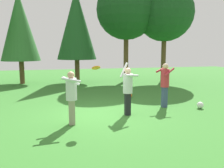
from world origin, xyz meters
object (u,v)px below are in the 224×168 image
ball_white (200,105)px  person_bystander (165,81)px  ball_orange (130,95)px  tree_center (76,24)px  person_catcher (71,93)px  tree_right (126,10)px  person_thrower (128,87)px  frisbee (96,68)px  tree_far_right (165,13)px  tree_left (19,27)px

ball_white → person_bystander: bearing=155.9°
ball_orange → tree_center: (-1.94, 5.91, 3.90)m
person_catcher → tree_center: (1.10, 9.40, 3.03)m
tree_right → person_thrower: bearing=-106.7°
ball_orange → tree_right: size_ratio=0.04×
person_catcher → frisbee: frisbee is taller
tree_right → person_bystander: bearing=-95.5°
tree_center → tree_right: tree_right is taller
person_catcher → tree_center: tree_center is taller
person_bystander → tree_right: tree_right is taller
tree_far_right → person_bystander: bearing=-115.4°
tree_far_right → tree_center: tree_far_right is taller
ball_orange → tree_left: bearing=131.7°
person_catcher → tree_center: 9.94m
person_catcher → person_bystander: (3.85, 1.40, 0.07)m
person_thrower → person_bystander: 1.97m
frisbee → tree_right: size_ratio=0.04×
person_catcher → tree_left: bearing=107.9°
person_bystander → tree_left: tree_left is taller
ball_white → tree_far_right: 9.38m
ball_white → tree_center: bearing=115.2°
person_catcher → person_thrower: bearing=20.2°
person_bystander → tree_far_right: 8.85m
tree_far_right → person_catcher: bearing=-130.2°
person_catcher → tree_right: bearing=66.4°
tree_far_right → tree_center: bearing=172.7°
person_thrower → ball_white: (3.10, 0.19, -0.89)m
ball_orange → frisbee: bearing=-122.7°
tree_center → tree_right: bearing=-3.1°
frisbee → ball_orange: bearing=57.3°
frisbee → ball_white: size_ratio=1.13×
tree_far_right → tree_right: bearing=167.2°
person_catcher → person_bystander: bearing=22.9°
ball_orange → person_bystander: bearing=-68.9°
person_bystander → frisbee: size_ratio=5.87×
person_bystander → ball_orange: (-0.81, 2.10, -0.94)m
ball_white → tree_right: tree_right is taller
tree_right → frisbee: bearing=-112.5°
person_thrower → person_bystander: size_ratio=1.06×
ball_orange → ball_white: (2.09, -2.67, 0.01)m
person_catcher → frisbee: size_ratio=5.52×
person_bystander → tree_left: bearing=-77.6°
person_catcher → ball_white: bearing=12.1°
person_catcher → ball_white: (5.14, 0.82, -0.86)m
frisbee → person_catcher: bearing=177.0°
ball_orange → ball_white: ball_white is taller
ball_white → tree_left: tree_left is taller
frisbee → tree_right: 10.55m
tree_center → tree_far_right: bearing=-7.3°
ball_orange → ball_white: 3.40m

